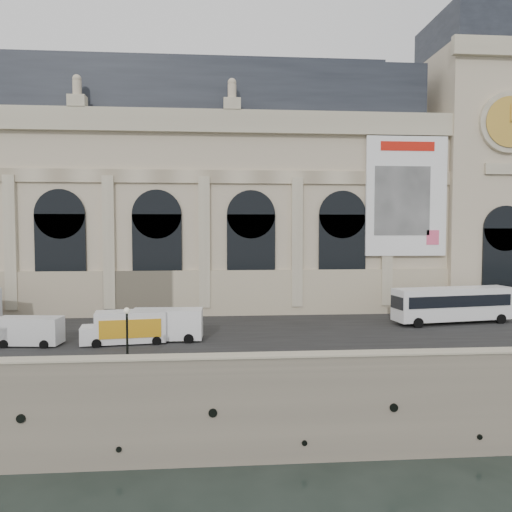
{
  "coord_description": "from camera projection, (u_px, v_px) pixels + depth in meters",
  "views": [
    {
      "loc": [
        2.28,
        -31.72,
        15.53
      ],
      "look_at": [
        6.55,
        22.0,
        12.51
      ],
      "focal_mm": 35.0,
      "sensor_mm": 36.0,
      "label": 1
    }
  ],
  "objects": [
    {
      "name": "clock_pavilion",
      "position": [
        474.0,
        164.0,
        61.43
      ],
      "size": [
        13.0,
        14.72,
        36.7
      ],
      "color": "#C2B395",
      "rests_on": "quay"
    },
    {
      "name": "parapet",
      "position": [
        182.0,
        365.0,
        32.48
      ],
      "size": [
        160.0,
        1.4,
        1.21
      ],
      "color": "gray",
      "rests_on": "quay"
    },
    {
      "name": "box_truck",
      "position": [
        126.0,
        328.0,
        40.92
      ],
      "size": [
        6.96,
        3.12,
        2.71
      ],
      "color": "white",
      "rests_on": "quay"
    },
    {
      "name": "lamp_right",
      "position": [
        127.0,
        338.0,
        33.94
      ],
      "size": [
        0.42,
        0.42,
        4.14
      ],
      "color": "black",
      "rests_on": "quay"
    },
    {
      "name": "museum",
      "position": [
        149.0,
        194.0,
        61.39
      ],
      "size": [
        69.0,
        18.7,
        29.1
      ],
      "color": "#C2B395",
      "rests_on": "quay"
    },
    {
      "name": "van_c",
      "position": [
        163.0,
        325.0,
        42.02
      ],
      "size": [
        6.13,
        2.68,
        2.7
      ],
      "color": "white",
      "rests_on": "quay"
    },
    {
      "name": "ground",
      "position": [
        182.0,
        468.0,
        32.26
      ],
      "size": [
        260.0,
        260.0,
        0.0
      ],
      "primitive_type": "plane",
      "color": "black",
      "rests_on": "ground"
    },
    {
      "name": "quay",
      "position": [
        200.0,
        321.0,
        66.92
      ],
      "size": [
        160.0,
        70.0,
        6.0
      ],
      "primitive_type": "cube",
      "color": "gray",
      "rests_on": "ground"
    },
    {
      "name": "street",
      "position": [
        192.0,
        331.0,
        45.85
      ],
      "size": [
        160.0,
        24.0,
        0.06
      ],
      "primitive_type": "cube",
      "color": "#2D2D2D",
      "rests_on": "quay"
    },
    {
      "name": "bus_right",
      "position": [
        453.0,
        304.0,
        49.53
      ],
      "size": [
        12.47,
        4.34,
        3.6
      ],
      "color": "white",
      "rests_on": "quay"
    },
    {
      "name": "van_b",
      "position": [
        26.0,
        331.0,
        40.26
      ],
      "size": [
        5.42,
        2.6,
        2.34
      ],
      "color": "silver",
      "rests_on": "quay"
    }
  ]
}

